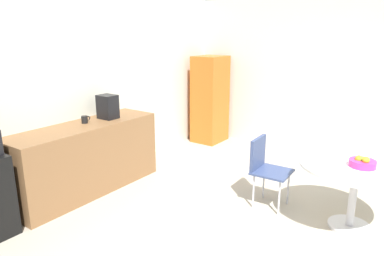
% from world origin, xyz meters
% --- Properties ---
extents(ground_plane, '(6.00, 6.00, 0.00)m').
position_xyz_m(ground_plane, '(0.00, 0.00, 0.00)').
color(ground_plane, '#B2A893').
extents(wall_back, '(6.00, 0.10, 2.60)m').
position_xyz_m(wall_back, '(0.00, 3.00, 1.30)').
color(wall_back, silver).
rests_on(wall_back, ground_plane).
extents(wall_side_right, '(0.10, 6.00, 2.60)m').
position_xyz_m(wall_side_right, '(3.00, 0.00, 1.30)').
color(wall_side_right, silver).
rests_on(wall_side_right, ground_plane).
extents(counter_block, '(2.01, 0.60, 0.90)m').
position_xyz_m(counter_block, '(-0.25, 2.65, 0.45)').
color(counter_block, brown).
rests_on(counter_block, ground_plane).
extents(locker_cabinet, '(0.60, 0.50, 1.61)m').
position_xyz_m(locker_cabinet, '(2.55, 2.55, 0.80)').
color(locker_cabinet, orange).
rests_on(locker_cabinet, ground_plane).
extents(round_table, '(1.15, 1.15, 0.73)m').
position_xyz_m(round_table, '(0.77, -0.38, 0.60)').
color(round_table, silver).
rests_on(round_table, ground_plane).
extents(chair_navy, '(0.44, 0.44, 0.83)m').
position_xyz_m(chair_navy, '(0.73, 0.61, 0.52)').
color(chair_navy, silver).
rests_on(chair_navy, ground_plane).
extents(fruit_bowl, '(0.26, 0.26, 0.13)m').
position_xyz_m(fruit_bowl, '(0.71, -0.44, 0.77)').
color(fruit_bowl, '#D8338C').
rests_on(fruit_bowl, round_table).
extents(mug_white, '(0.13, 0.08, 0.09)m').
position_xyz_m(mug_white, '(-0.20, 2.70, 0.95)').
color(mug_white, black).
rests_on(mug_white, counter_block).
extents(coffee_maker, '(0.20, 0.24, 0.32)m').
position_xyz_m(coffee_maker, '(0.15, 2.65, 1.06)').
color(coffee_maker, black).
rests_on(coffee_maker, counter_block).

